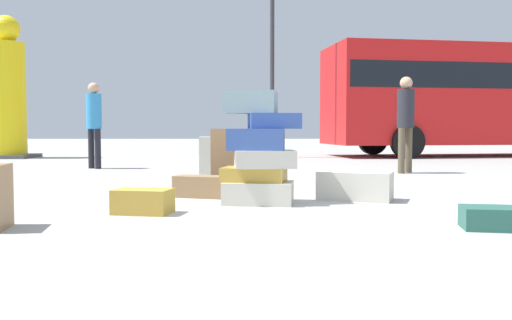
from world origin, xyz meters
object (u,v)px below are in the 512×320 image
Objects in this scene: suitcase_cream_left_side at (355,186)px; suitcase_cream_right_side at (209,159)px; yellow_dummy_statue at (8,95)px; suitcase_tower at (259,154)px; person_bearded_onlooker at (94,118)px; suitcase_brown_behind_tower at (206,187)px; parked_bus at (491,94)px; suitcase_brown_upright_blue at (225,160)px; lamp_post at (272,3)px; suitcase_teal_white_trunk at (503,218)px; person_tourist_with_camera at (406,116)px; suitcase_tan_foreground_far at (143,201)px.

suitcase_cream_right_side is (-1.77, 2.30, 0.18)m from suitcase_cream_left_side.
suitcase_tower is at bearing -54.27° from yellow_dummy_statue.
suitcase_cream_right_side is 3.61m from person_bearded_onlooker.
parked_bus is (7.69, 9.87, 1.71)m from suitcase_brown_behind_tower.
lamp_post reaches higher than suitcase_brown_upright_blue.
suitcase_teal_white_trunk is 13.12m from parked_bus.
suitcase_brown_upright_blue is at bearing 88.76° from suitcase_brown_behind_tower.
yellow_dummy_statue is at bearing 137.88° from suitcase_brown_upright_blue.
person_tourist_with_camera is at bearing 63.63° from suitcase_brown_behind_tower.
suitcase_brown_behind_tower is (-1.67, 0.24, -0.03)m from suitcase_cream_left_side.
parked_bus is at bearing 80.59° from suitcase_cream_left_side.
yellow_dummy_statue is (-3.49, 4.10, 0.70)m from person_bearded_onlooker.
lamp_post is (-2.13, 5.39, 3.21)m from person_tourist_with_camera.
person_bearded_onlooker is (-2.76, 4.03, 0.62)m from suitcase_brown_upright_blue.
suitcase_cream_left_side is 1.68m from suitcase_brown_behind_tower.
suitcase_cream_right_side is 11.13m from parked_bus.
suitcase_brown_behind_tower is at bearing 138.78° from suitcase_tower.
person_bearded_onlooker is at bearing 133.31° from suitcase_cream_right_side.
suitcase_teal_white_trunk is 0.09× the size of lamp_post.
parked_bus is at bearing 64.61° from suitcase_tan_foreground_far.
suitcase_tan_foreground_far is (-0.68, -1.77, -0.28)m from suitcase_brown_upright_blue.
suitcase_tower is 1.33m from suitcase_tan_foreground_far.
suitcase_brown_upright_blue is 4.92m from person_bearded_onlooker.
yellow_dummy_statue is at bearing 131.14° from suitcase_cream_right_side.
suitcase_tower reaches higher than suitcase_brown_behind_tower.
person_tourist_with_camera is at bearing 52.90° from suitcase_brown_upright_blue.
suitcase_cream_left_side is 0.08× the size of parked_bus.
person_bearded_onlooker reaches higher than suitcase_tower.
suitcase_cream_right_side is at bearing -17.69° from person_tourist_with_camera.
suitcase_brown_upright_blue is at bearing -79.13° from suitcase_cream_right_side.
person_tourist_with_camera is 7.86m from parked_bus.
suitcase_cream_left_side is at bearing -129.08° from parked_bus.
parked_bus is at bearing 44.41° from suitcase_cream_right_side.
suitcase_cream_right_side is 7.89m from lamp_post.
person_tourist_with_camera is 0.44× the size of yellow_dummy_statue.
suitcase_brown_upright_blue reaches higher than suitcase_cream_right_side.
suitcase_tan_foreground_far is at bearing -99.29° from lamp_post.
suitcase_cream_right_side is at bearing 132.76° from suitcase_teal_white_trunk.
parked_bus reaches higher than person_bearded_onlooker.
suitcase_teal_white_trunk is 0.36× the size of person_bearded_onlooker.
lamp_post is (0.95, 8.22, 3.83)m from suitcase_brown_upright_blue.
parked_bus is at bearing -163.80° from person_tourist_with_camera.
suitcase_brown_upright_blue is at bearing -15.97° from person_bearded_onlooker.
person_tourist_with_camera is (3.28, 3.42, 0.89)m from suitcase_brown_behind_tower.
lamp_post is (7.20, 0.09, 2.51)m from yellow_dummy_statue.
suitcase_brown_behind_tower is 1.07× the size of suitcase_cream_right_side.
suitcase_brown_upright_blue reaches higher than suitcase_cream_left_side.
suitcase_cream_right_side is 0.39× the size of person_bearded_onlooker.
parked_bus is at bearing 76.97° from suitcase_teal_white_trunk.
yellow_dummy_statue is at bearing -69.09° from person_tourist_with_camera.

